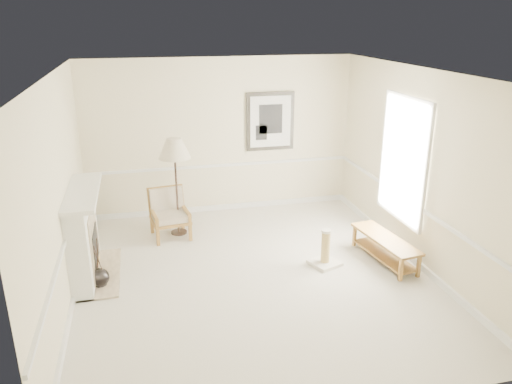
{
  "coord_description": "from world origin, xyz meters",
  "views": [
    {
      "loc": [
        -1.45,
        -6.25,
        3.58
      ],
      "look_at": [
        0.2,
        0.7,
        1.05
      ],
      "focal_mm": 35.0,
      "sensor_mm": 36.0,
      "label": 1
    }
  ],
  "objects_px": {
    "floor_lamp": "(174,151)",
    "bench": "(385,245)",
    "floor_vase": "(100,278)",
    "scratching_post": "(325,254)",
    "armchair": "(169,211)"
  },
  "relations": [
    {
      "from": "armchair",
      "to": "scratching_post",
      "type": "distance_m",
      "value": 2.78
    },
    {
      "from": "bench",
      "to": "armchair",
      "type": "bearing_deg",
      "value": 151.09
    },
    {
      "from": "floor_vase",
      "to": "bench",
      "type": "xyz_separation_m",
      "value": [
        4.22,
        -0.18,
        0.12
      ]
    },
    {
      "from": "floor_vase",
      "to": "scratching_post",
      "type": "bearing_deg",
      "value": -1.68
    },
    {
      "from": "armchair",
      "to": "bench",
      "type": "relative_size",
      "value": 0.59
    },
    {
      "from": "armchair",
      "to": "scratching_post",
      "type": "height_order",
      "value": "armchair"
    },
    {
      "from": "armchair",
      "to": "scratching_post",
      "type": "relative_size",
      "value": 1.42
    },
    {
      "from": "bench",
      "to": "scratching_post",
      "type": "xyz_separation_m",
      "value": [
        -0.94,
        0.08,
        -0.08
      ]
    },
    {
      "from": "scratching_post",
      "to": "armchair",
      "type": "bearing_deg",
      "value": 143.19
    },
    {
      "from": "armchair",
      "to": "scratching_post",
      "type": "xyz_separation_m",
      "value": [
        2.22,
        -1.66,
        -0.26
      ]
    },
    {
      "from": "armchair",
      "to": "floor_lamp",
      "type": "height_order",
      "value": "floor_lamp"
    },
    {
      "from": "floor_vase",
      "to": "bench",
      "type": "relative_size",
      "value": 0.54
    },
    {
      "from": "floor_lamp",
      "to": "bench",
      "type": "xyz_separation_m",
      "value": [
        3.0,
        -1.77,
        -1.22
      ]
    },
    {
      "from": "floor_lamp",
      "to": "scratching_post",
      "type": "relative_size",
      "value": 2.93
    },
    {
      "from": "armchair",
      "to": "floor_lamp",
      "type": "bearing_deg",
      "value": 1.79
    }
  ]
}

